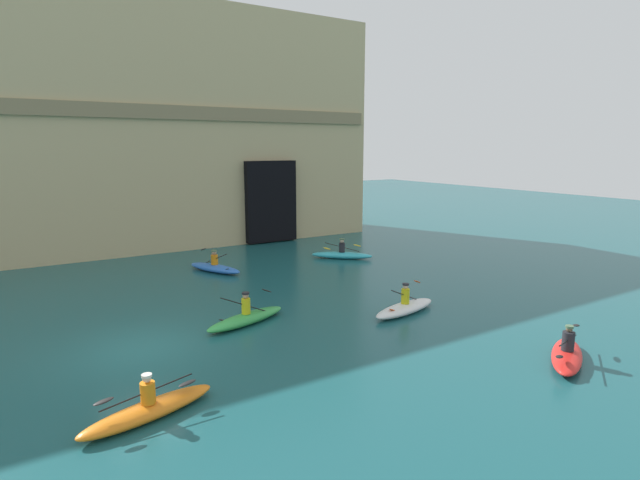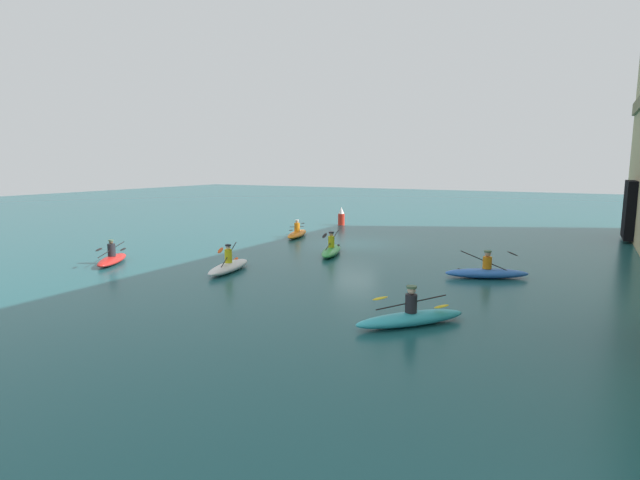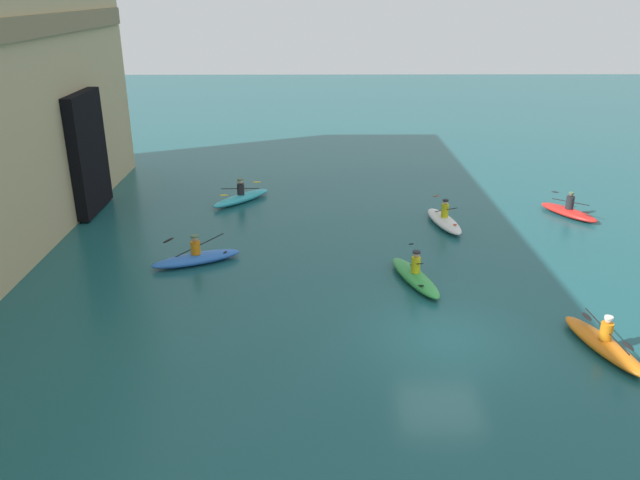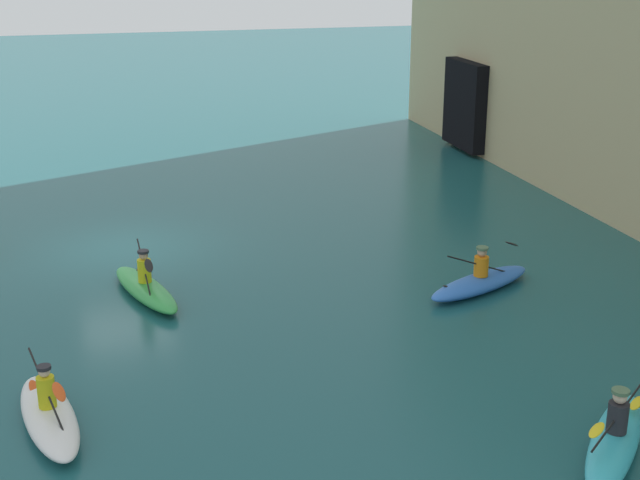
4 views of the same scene
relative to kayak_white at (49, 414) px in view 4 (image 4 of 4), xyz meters
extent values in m
plane|color=#195156|center=(-9.25, 1.75, -0.23)|extent=(120.00, 120.00, 0.00)
cube|color=black|center=(-17.79, 15.57, 1.62)|extent=(3.05, 0.70, 3.37)
ellipsoid|color=white|center=(0.00, 0.00, -0.04)|extent=(3.28, 1.43, 0.39)
cylinder|color=gold|center=(0.00, 0.00, 0.44)|extent=(0.31, 0.31, 0.56)
sphere|color=beige|center=(0.00, 0.00, 0.82)|extent=(0.20, 0.20, 0.20)
cylinder|color=#232328|center=(0.00, 0.00, 0.90)|extent=(0.25, 0.25, 0.06)
cylinder|color=black|center=(0.00, 0.00, 0.47)|extent=(1.85, 0.60, 0.84)
ellipsoid|color=#D84C19|center=(-0.81, -0.25, 0.11)|extent=(0.46, 0.30, 0.22)
ellipsoid|color=#D84C19|center=(0.81, 0.25, 0.83)|extent=(0.46, 0.30, 0.22)
ellipsoid|color=#33B2C6|center=(3.23, 9.00, -0.04)|extent=(3.06, 2.81, 0.38)
cylinder|color=#232328|center=(3.23, 9.00, 0.41)|extent=(0.34, 0.34, 0.52)
sphere|color=beige|center=(3.23, 9.00, 0.79)|extent=(0.23, 0.23, 0.23)
cylinder|color=#4C6B4C|center=(3.23, 9.00, 0.88)|extent=(0.29, 0.29, 0.06)
cylinder|color=black|center=(3.23, 9.00, 0.44)|extent=(1.24, 1.67, 0.39)
ellipsoid|color=yellow|center=(3.77, 8.27, 0.59)|extent=(0.41, 0.46, 0.12)
ellipsoid|color=yellow|center=(2.70, 9.72, 0.28)|extent=(0.41, 0.46, 0.12)
ellipsoid|color=blue|center=(-3.89, 9.86, -0.04)|extent=(2.14, 3.33, 0.38)
cylinder|color=orange|center=(-3.89, 9.86, 0.39)|extent=(0.35, 0.35, 0.48)
sphere|color=tan|center=(-3.89, 9.86, 0.75)|extent=(0.23, 0.23, 0.23)
cylinder|color=#4C6B4C|center=(-3.89, 9.86, 0.85)|extent=(0.29, 0.29, 0.06)
cylinder|color=black|center=(-3.89, 9.86, 0.42)|extent=(0.61, 2.03, 0.88)
ellipsoid|color=black|center=(-3.63, 8.97, 0.04)|extent=(0.29, 0.46, 0.21)
ellipsoid|color=black|center=(-4.14, 10.76, 0.79)|extent=(0.29, 0.46, 0.21)
ellipsoid|color=green|center=(-5.55, 2.07, -0.04)|extent=(3.43, 1.72, 0.38)
cylinder|color=gold|center=(-5.55, 2.07, 0.43)|extent=(0.31, 0.31, 0.55)
sphere|color=tan|center=(-5.55, 2.07, 0.81)|extent=(0.21, 0.21, 0.21)
cylinder|color=#232328|center=(-5.55, 2.07, 0.90)|extent=(0.27, 0.27, 0.06)
cylinder|color=black|center=(-5.55, 2.07, 0.46)|extent=(1.92, 0.17, 0.92)
ellipsoid|color=black|center=(-6.39, 2.02, 0.06)|extent=(0.43, 0.21, 0.23)
ellipsoid|color=black|center=(-4.71, 2.13, 0.85)|extent=(0.43, 0.21, 0.23)
camera|label=1|loc=(-12.16, -13.61, 5.95)|focal=28.00mm
camera|label=2|loc=(16.44, 13.10, 4.31)|focal=28.00mm
camera|label=3|loc=(-24.87, 5.50, 9.14)|focal=35.00mm
camera|label=4|loc=(14.33, 1.03, 7.78)|focal=50.00mm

